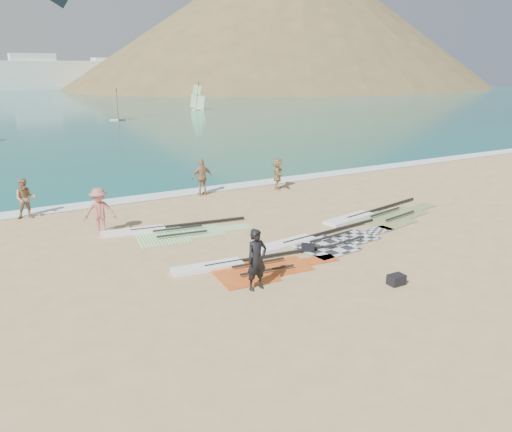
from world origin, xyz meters
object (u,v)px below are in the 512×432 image
beachgoer_mid (100,211)px  gear_bag_far (308,248)px  rig_grey (319,241)px  beachgoer_left (25,199)px  rig_red (245,267)px  beachgoer_right (278,174)px  rig_green (166,232)px  beachgoer_back (202,177)px  gear_bag_near (396,280)px  rig_orange (377,216)px  person_wetsuit (257,260)px

beachgoer_mid → gear_bag_far: bearing=-27.5°
rig_grey → beachgoer_left: bearing=128.6°
rig_red → beachgoer_right: size_ratio=3.30×
rig_red → gear_bag_far: (2.66, 0.23, 0.09)m
beachgoer_right → rig_green: bearing=150.3°
beachgoer_back → beachgoer_right: beachgoer_back is taller
beachgoer_mid → beachgoer_right: size_ratio=1.10×
rig_grey → beachgoer_mid: size_ratio=3.26×
beachgoer_left → rig_grey: bearing=-36.2°
rig_red → rig_green: bearing=106.8°
rig_grey → gear_bag_near: size_ratio=12.40×
rig_orange → beachgoer_left: (-13.15, 7.35, 0.83)m
rig_orange → rig_red: (-7.73, -2.21, -0.00)m
rig_grey → beachgoer_right: (3.18, 7.95, 0.79)m
rig_red → gear_bag_near: gear_bag_near is taller
gear_bag_near → person_wetsuit: bearing=154.2°
rig_grey → rig_green: size_ratio=1.03×
rig_orange → person_wetsuit: bearing=-166.8°
person_wetsuit → gear_bag_far: bearing=23.8°
beachgoer_back → gear_bag_near: bearing=92.7°
rig_orange → beachgoer_back: bearing=112.7°
rig_green → rig_grey: bearing=-32.8°
person_wetsuit → beachgoer_right: 12.55m
rig_orange → beachgoer_mid: beachgoer_mid is taller
rig_green → beachgoer_mid: (-2.22, 1.08, 0.88)m
gear_bag_far → beachgoer_mid: beachgoer_mid is taller
gear_bag_far → beachgoer_back: 9.33m
gear_bag_near → beachgoer_back: 12.91m
gear_bag_near → rig_green: bearing=118.2°
beachgoer_mid → beachgoer_back: size_ratio=1.00×
rig_grey → beachgoer_right: size_ratio=3.60×
person_wetsuit → beachgoer_right: (7.19, 10.29, -0.08)m
rig_red → person_wetsuit: bearing=-100.2°
rig_grey → rig_red: size_ratio=1.09×
gear_bag_near → person_wetsuit: person_wetsuit is taller
beachgoer_mid → beachgoer_right: (9.95, 2.98, -0.09)m
rig_red → gear_bag_far: gear_bag_far is taller
beachgoer_mid → rig_orange: bearing=-2.1°
gear_bag_far → beachgoer_left: bearing=130.9°
gear_bag_near → beachgoer_left: 15.61m
gear_bag_far → beachgoer_right: size_ratio=0.27×
rig_green → beachgoer_mid: size_ratio=3.16×
rig_grey → gear_bag_near: bearing=-100.6°
rig_red → beachgoer_back: beachgoer_back is taller
beachgoer_back → gear_bag_far: bearing=89.6°
rig_grey → beachgoer_right: bearing=61.0°
beachgoer_right → rig_red: bearing=175.0°
gear_bag_near → beachgoer_mid: (-6.53, 9.12, 0.77)m
beachgoer_mid → beachgoer_back: (5.94, 3.75, 0.00)m
rig_orange → beachgoer_back: beachgoer_back is taller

